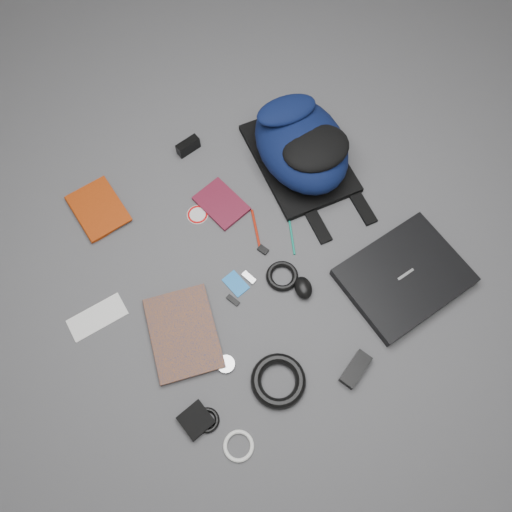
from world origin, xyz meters
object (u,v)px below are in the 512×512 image
laptop (404,276)px  power_brick (355,369)px  textbook_red (78,220)px  compact_camera (188,146)px  pouch (196,420)px  comic_book (151,342)px  dvd_case (221,204)px  backpack (301,144)px  mouse (303,288)px

laptop → power_brick: (-0.32, -0.17, -0.01)m
laptop → textbook_red: 1.15m
compact_camera → pouch: 0.99m
comic_book → compact_camera: 0.75m
compact_camera → pouch: size_ratio=1.05×
comic_book → power_brick: power_brick is taller
textbook_red → comic_book: 0.53m
laptop → dvd_case: 0.69m
backpack → power_brick: (-0.26, -0.76, -0.09)m
pouch → mouse: bearing=21.3°
dvd_case → compact_camera: size_ratio=1.99×
backpack → power_brick: size_ratio=4.10×
textbook_red → mouse: (0.56, -0.62, 0.01)m
laptop → comic_book: bearing=161.0°
dvd_case → compact_camera: (0.00, 0.27, 0.02)m
laptop → compact_camera: (-0.39, 0.83, 0.01)m
dvd_case → textbook_red: bearing=144.8°
textbook_red → comic_book: size_ratio=0.76×
textbook_red → mouse: mouse is taller
laptop → textbook_red: (-0.87, 0.75, -0.01)m
mouse → power_brick: mouse is taller
pouch → backpack: bearing=40.1°
comic_book → dvd_case: 0.55m
backpack → pouch: size_ratio=5.56×
backpack → laptop: (0.05, -0.58, -0.08)m
pouch → dvd_case: bearing=56.0°
mouse → power_brick: size_ratio=0.69×
textbook_red → power_brick: power_brick is taller
dvd_case → backpack: bearing=-9.4°
backpack → power_brick: bearing=-103.1°
power_brick → pouch: power_brick is taller
laptop → comic_book: 0.86m
backpack → mouse: backpack is taller
laptop → dvd_case: laptop is taller
dvd_case → mouse: (0.08, -0.43, 0.01)m
textbook_red → compact_camera: (0.48, 0.08, 0.01)m
power_brick → backpack: bearing=47.8°
power_brick → pouch: size_ratio=1.36×
comic_book → mouse: bearing=4.0°
backpack → dvd_case: size_ratio=2.67×
textbook_red → compact_camera: compact_camera is taller
comic_book → dvd_case: size_ratio=1.60×
textbook_red → pouch: bearing=-90.5°
dvd_case → pouch: pouch is taller
compact_camera → mouse: compact_camera is taller
dvd_case → mouse: mouse is taller
mouse → pouch: size_ratio=0.93×
mouse → power_brick: (0.00, -0.31, -0.01)m
textbook_red → dvd_case: (0.48, -0.19, -0.00)m
comic_book → pouch: 0.28m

